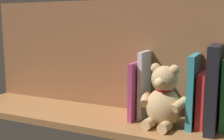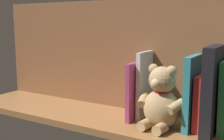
{
  "view_description": "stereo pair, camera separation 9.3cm",
  "coord_description": "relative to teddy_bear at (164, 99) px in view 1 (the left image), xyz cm",
  "views": [
    {
      "loc": [
        -38.31,
        84.03,
        30.88
      ],
      "look_at": [
        0.0,
        0.0,
        15.74
      ],
      "focal_mm": 45.72,
      "sensor_mm": 36.0,
      "label": 1
    },
    {
      "loc": [
        -46.61,
        79.73,
        30.88
      ],
      "look_at": [
        0.0,
        0.0,
        15.74
      ],
      "focal_mm": 45.72,
      "sensor_mm": 36.0,
      "label": 2
    }
  ],
  "objects": [
    {
      "name": "book_7",
      "position": [
        8.17,
        -6.33,
        2.57
      ],
      "size": [
        1.39,
        10.43,
        21.89
      ],
      "primitive_type": "cube",
      "color": "silver",
      "rests_on": "ground_plane"
    },
    {
      "name": "book_5",
      "position": [
        -10.53,
        -5.49,
        -0.26
      ],
      "size": [
        2.29,
        12.12,
        16.24
      ],
      "primitive_type": "cube",
      "color": "red",
      "rests_on": "ground_plane"
    },
    {
      "name": "shelf_back_panel",
      "position": [
        17.95,
        -12.7,
        11.25
      ],
      "size": [
        113.97,
        1.5,
        39.25
      ],
      "primitive_type": "cube",
      "color": "brown",
      "rests_on": "ground_plane"
    },
    {
      "name": "book_6",
      "position": [
        -7.88,
        -4.64,
        2.49
      ],
      "size": [
        1.91,
        13.83,
        21.74
      ],
      "primitive_type": "cube",
      "color": "teal",
      "rests_on": "ground_plane"
    },
    {
      "name": "ground_plane",
      "position": [
        17.95,
        -1.94,
        -9.48
      ],
      "size": [
        113.97,
        26.01,
        2.2
      ],
      "primitive_type": "cube",
      "color": "#9E6B3D"
    },
    {
      "name": "book_8",
      "position": [
        10.13,
        -4.63,
        0.93
      ],
      "size": [
        1.43,
        13.83,
        18.63
      ],
      "primitive_type": "cube",
      "color": "#B23F72",
      "rests_on": "ground_plane"
    },
    {
      "name": "book_4",
      "position": [
        -13.77,
        -3.46,
        4.02
      ],
      "size": [
        3.07,
        16.17,
        24.81
      ],
      "primitive_type": "cube",
      "color": "black",
      "rests_on": "ground_plane"
    },
    {
      "name": "teddy_bear",
      "position": [
        0.0,
        0.0,
        0.0
      ],
      "size": [
        15.26,
        13.38,
        19.04
      ],
      "rotation": [
        0.0,
        0.0,
        -0.16
      ],
      "color": "tan",
      "rests_on": "ground_plane"
    }
  ]
}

